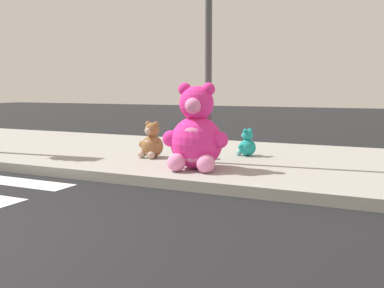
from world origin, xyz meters
TOP-DOWN VIEW (x-y plane):
  - sidewalk at (0.00, 5.20)m, footprint 28.00×4.40m
  - sign_pole at (1.00, 4.40)m, footprint 0.56×0.11m
  - plush_pink_large at (1.05, 3.81)m, footprint 0.98×0.89m
  - plush_teal at (1.35, 5.35)m, footprint 0.35×0.36m
  - plush_brown at (-0.09, 4.46)m, footprint 0.48×0.44m
  - plush_white at (0.54, 4.74)m, footprint 0.40×0.39m

SIDE VIEW (x-z plane):
  - sidewalk at x=0.00m, z-range 0.00..0.15m
  - plush_teal at x=1.35m, z-range 0.10..0.59m
  - plush_white at x=0.54m, z-range 0.09..0.65m
  - plush_brown at x=-0.09m, z-range 0.09..0.72m
  - plush_pink_large at x=1.05m, z-range 0.02..1.30m
  - sign_pole at x=1.00m, z-range 0.25..3.45m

